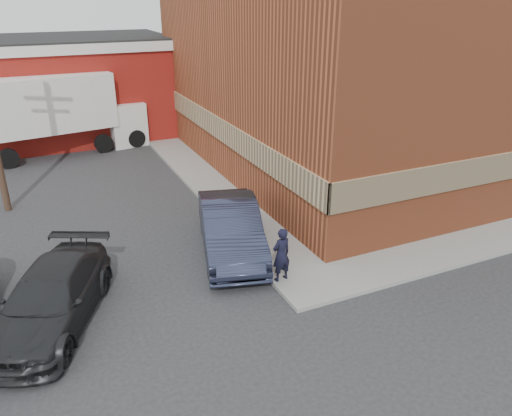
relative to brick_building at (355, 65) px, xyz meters
name	(u,v)px	position (x,y,z in m)	size (l,w,h in m)	color
ground	(283,277)	(-8.50, -9.00, -4.68)	(90.00, 90.00, 0.00)	#28282B
brick_building	(355,65)	(0.00, 0.00, 0.00)	(14.25, 18.25, 9.36)	#A64B2A
sidewalk_south	(489,240)	(-1.00, -9.90, -4.62)	(16.00, 1.80, 0.12)	gray
sidewalk_west	(203,179)	(-7.90, 0.00, -4.62)	(1.80, 18.00, 0.12)	gray
warehouse	(27,89)	(-14.50, 11.00, -1.87)	(16.30, 8.30, 5.60)	maroon
man	(281,255)	(-8.70, -9.25, -3.74)	(0.60, 0.40, 1.65)	black
sedan	(231,228)	(-9.30, -6.84, -3.83)	(1.81, 5.20, 1.71)	#272B41
suv_b	(51,298)	(-14.91, -8.50, -3.95)	(2.05, 5.05, 1.46)	#232325
box_truck	(63,108)	(-12.96, 7.13, -2.32)	(8.60, 3.77, 4.10)	white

